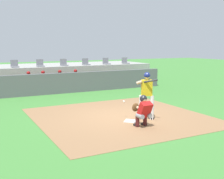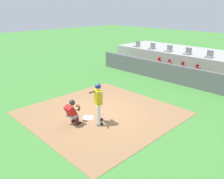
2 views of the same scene
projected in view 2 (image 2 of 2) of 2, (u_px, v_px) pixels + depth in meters
name	position (u px, v px, depth m)	size (l,w,h in m)	color
ground_plane	(101.00, 113.00, 10.92)	(80.00, 80.00, 0.00)	#428438
dirt_infield	(101.00, 113.00, 10.91)	(6.40, 6.40, 0.01)	#936B47
home_plate	(88.00, 118.00, 10.38)	(0.44, 0.44, 0.02)	white
batter_at_plate	(98.00, 101.00, 9.59)	(0.59, 0.87, 1.80)	silver
catcher_crouched	(73.00, 111.00, 9.66)	(0.49, 1.70, 1.13)	gray
dugout_wall	(176.00, 74.00, 15.00)	(13.00, 0.30, 1.20)	#59595E
dugout_bench	(183.00, 77.00, 15.79)	(11.80, 0.44, 0.45)	olive
dugout_player_0	(158.00, 66.00, 16.87)	(0.49, 0.70, 1.30)	#939399
dugout_player_1	(168.00, 68.00, 16.29)	(0.49, 0.70, 1.30)	#939399
dugout_player_2	(181.00, 70.00, 15.59)	(0.49, 0.70, 1.30)	#939399
dugout_player_3	(195.00, 73.00, 14.91)	(0.49, 0.70, 1.30)	#939399
stands_platform	(206.00, 62.00, 17.87)	(15.00, 4.40, 1.40)	#9E9E99
stadium_seat_0	(137.00, 45.00, 20.40)	(0.46, 0.46, 0.48)	slate
stadium_seat_1	(152.00, 47.00, 19.31)	(0.46, 0.46, 0.48)	slate
stadium_seat_2	(169.00, 50.00, 18.22)	(0.46, 0.46, 0.48)	slate
stadium_seat_3	(188.00, 52.00, 17.13)	(0.46, 0.46, 0.48)	slate
stadium_seat_4	(209.00, 56.00, 16.04)	(0.46, 0.46, 0.48)	slate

